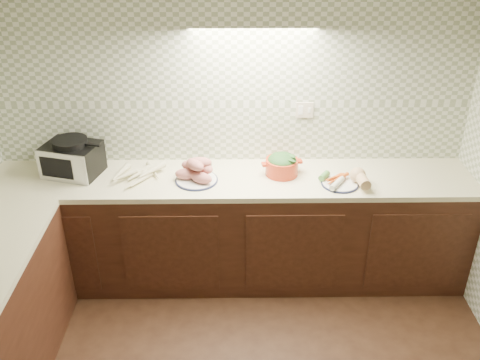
{
  "coord_description": "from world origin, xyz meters",
  "views": [
    {
      "loc": [
        0.02,
        -1.97,
        2.82
      ],
      "look_at": [
        0.06,
        1.25,
        1.02
      ],
      "focal_mm": 40.0,
      "sensor_mm": 36.0,
      "label": 1
    }
  ],
  "objects_px": {
    "parsnip_pile": "(137,176)",
    "dutch_oven": "(282,164)",
    "sweet_potato_plate": "(197,171)",
    "toaster_oven": "(72,158)",
    "onion_bowl": "(202,166)",
    "veg_plate": "(348,178)"
  },
  "relations": [
    {
      "from": "veg_plate",
      "to": "toaster_oven",
      "type": "bearing_deg",
      "value": 174.76
    },
    {
      "from": "sweet_potato_plate",
      "to": "onion_bowl",
      "type": "relative_size",
      "value": 2.25
    },
    {
      "from": "toaster_oven",
      "to": "onion_bowl",
      "type": "height_order",
      "value": "toaster_oven"
    },
    {
      "from": "parsnip_pile",
      "to": "veg_plate",
      "type": "xyz_separation_m",
      "value": [
        1.54,
        -0.08,
        0.01
      ]
    },
    {
      "from": "veg_plate",
      "to": "onion_bowl",
      "type": "bearing_deg",
      "value": 168.18
    },
    {
      "from": "toaster_oven",
      "to": "sweet_potato_plate",
      "type": "bearing_deg",
      "value": 8.28
    },
    {
      "from": "onion_bowl",
      "to": "sweet_potato_plate",
      "type": "bearing_deg",
      "value": -99.6
    },
    {
      "from": "sweet_potato_plate",
      "to": "onion_bowl",
      "type": "bearing_deg",
      "value": 80.4
    },
    {
      "from": "parsnip_pile",
      "to": "dutch_oven",
      "type": "relative_size",
      "value": 1.33
    },
    {
      "from": "dutch_oven",
      "to": "toaster_oven",
      "type": "bearing_deg",
      "value": 168.52
    },
    {
      "from": "dutch_oven",
      "to": "onion_bowl",
      "type": "bearing_deg",
      "value": 163.17
    },
    {
      "from": "dutch_oven",
      "to": "sweet_potato_plate",
      "type": "bearing_deg",
      "value": 177.67
    },
    {
      "from": "sweet_potato_plate",
      "to": "veg_plate",
      "type": "height_order",
      "value": "sweet_potato_plate"
    },
    {
      "from": "toaster_oven",
      "to": "dutch_oven",
      "type": "bearing_deg",
      "value": 14.45
    },
    {
      "from": "sweet_potato_plate",
      "to": "onion_bowl",
      "type": "xyz_separation_m",
      "value": [
        0.03,
        0.16,
        -0.03
      ]
    },
    {
      "from": "onion_bowl",
      "to": "toaster_oven",
      "type": "bearing_deg",
      "value": -177.75
    },
    {
      "from": "toaster_oven",
      "to": "sweet_potato_plate",
      "type": "xyz_separation_m",
      "value": [
        0.93,
        -0.12,
        -0.06
      ]
    },
    {
      "from": "toaster_oven",
      "to": "onion_bowl",
      "type": "xyz_separation_m",
      "value": [
        0.96,
        0.04,
        -0.09
      ]
    },
    {
      "from": "veg_plate",
      "to": "dutch_oven",
      "type": "bearing_deg",
      "value": 161.56
    },
    {
      "from": "parsnip_pile",
      "to": "sweet_potato_plate",
      "type": "height_order",
      "value": "sweet_potato_plate"
    },
    {
      "from": "parsnip_pile",
      "to": "sweet_potato_plate",
      "type": "distance_m",
      "value": 0.45
    },
    {
      "from": "parsnip_pile",
      "to": "onion_bowl",
      "type": "height_order",
      "value": "onion_bowl"
    }
  ]
}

